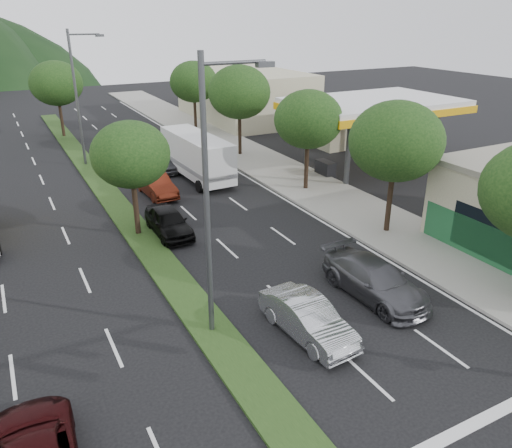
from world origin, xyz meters
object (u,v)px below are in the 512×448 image
tree_r_e (194,82)px  car_queue_a (169,222)px  streetlight_near (212,190)px  car_queue_b (375,280)px  tree_r_c (308,119)px  car_queue_d (169,145)px  tree_med_far (56,83)px  sedan_silver (308,318)px  motorhome (197,156)px  tree_r_b (396,141)px  tree_med_near (131,155)px  tree_r_d (239,92)px  streetlight_mid (79,92)px  car_queue_c (156,185)px  car_queue_e (163,162)px

tree_r_e → car_queue_a: (-10.50, -22.70, -4.16)m
streetlight_near → car_queue_b: (6.83, -0.84, -4.82)m
tree_r_c → car_queue_d: 15.09m
tree_med_far → sedan_silver: (3.02, -37.86, -4.28)m
motorhome → tree_r_b: bearing=-70.7°
car_queue_d → tree_med_near: bearing=-121.3°
streetlight_near → tree_r_d: bearing=61.8°
streetlight_mid → car_queue_a: size_ratio=2.33×
tree_r_b → tree_med_far: size_ratio=1.00×
streetlight_near → tree_r_b: bearing=18.7°
tree_r_d → tree_r_e: 10.00m
streetlight_near → car_queue_b: bearing=-7.0°
tree_med_far → car_queue_c: (2.80, -20.35, -4.29)m
tree_r_b → tree_r_c: 8.01m
streetlight_mid → car_queue_a: bearing=-85.3°
car_queue_b → car_queue_c: (-4.23, 16.49, -0.05)m
tree_r_c → tree_r_e: 20.00m
streetlight_mid → sedan_silver: size_ratio=2.28×
tree_r_b → streetlight_near: size_ratio=0.69×
tree_r_d → streetlight_mid: streetlight_mid is taller
tree_r_b → streetlight_mid: bearing=119.3°
tree_med_near → streetlight_mid: size_ratio=0.60×
car_queue_e → tree_med_far: bearing=115.7°
tree_r_c → streetlight_near: 16.85m
sedan_silver → car_queue_e: 22.59m
car_queue_b → motorhome: 18.77m
tree_r_d → motorhome: tree_r_d is taller
car_queue_a → car_queue_e: car_queue_a is taller
tree_r_b → streetlight_near: 12.47m
tree_r_d → tree_med_far: tree_r_d is taller
tree_r_e → motorhome: tree_r_e is taller
tree_r_b → tree_med_near: 13.43m
tree_r_c → motorhome: tree_r_c is taller
tree_r_e → streetlight_mid: (-11.79, -7.00, 0.69)m
tree_r_b → tree_med_far: 34.18m
streetlight_mid → car_queue_b: (6.83, -25.84, -4.82)m
tree_r_c → streetlight_mid: streetlight_mid is taller
car_queue_d → car_queue_a: bearing=-115.8°
car_queue_b → car_queue_d: (0.01, 26.49, -0.13)m
tree_r_d → car_queue_b: bearing=-102.3°
sedan_silver → tree_med_near: bearing=99.8°
tree_r_d → car_queue_e: size_ratio=1.81×
tree_r_c → car_queue_b: size_ratio=1.23×
tree_med_near → car_queue_a: (1.50, -0.70, -3.69)m
car_queue_a → car_queue_d: (5.55, 16.35, -0.09)m
tree_r_b → car_queue_e: size_ratio=1.75×
tree_r_d → tree_med_far: bearing=130.6°
sedan_silver → tree_r_c: bearing=52.6°
sedan_silver → car_queue_a: bearing=93.3°
tree_r_d → streetlight_near: streetlight_near is taller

